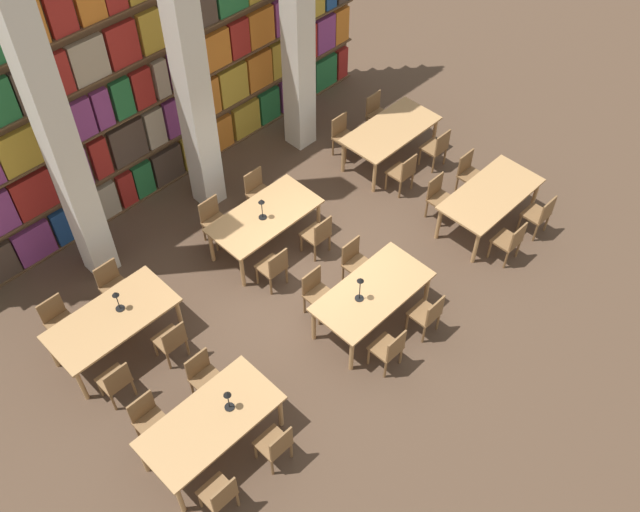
% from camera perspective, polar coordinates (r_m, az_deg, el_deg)
% --- Properties ---
extents(ground_plane, '(40.00, 40.00, 0.00)m').
position_cam_1_polar(ground_plane, '(12.18, -0.40, -1.85)').
color(ground_plane, '#4C3828').
extents(bookshelf_bank, '(9.53, 0.35, 5.50)m').
position_cam_1_polar(bookshelf_bank, '(12.72, -13.06, 15.48)').
color(bookshelf_bank, brown).
rests_on(bookshelf_bank, ground_plane).
extents(pillar_left, '(0.45, 0.45, 6.00)m').
position_cam_1_polar(pillar_left, '(10.94, -20.45, 9.50)').
color(pillar_left, beige).
rests_on(pillar_left, ground_plane).
extents(pillar_center, '(0.45, 0.45, 6.00)m').
position_cam_1_polar(pillar_center, '(11.83, -10.51, 15.09)').
color(pillar_center, beige).
rests_on(pillar_center, ground_plane).
extents(pillar_right, '(0.45, 0.45, 6.00)m').
position_cam_1_polar(pillar_right, '(13.11, -1.85, 19.40)').
color(pillar_right, beige).
rests_on(pillar_right, ground_plane).
extents(reading_table_0, '(1.95, 0.97, 0.77)m').
position_cam_1_polar(reading_table_0, '(9.99, -8.73, -13.05)').
color(reading_table_0, tan).
rests_on(reading_table_0, ground_plane).
extents(chair_0, '(0.42, 0.40, 0.86)m').
position_cam_1_polar(chair_0, '(9.78, -8.01, -18.37)').
color(chair_0, brown).
rests_on(chair_0, ground_plane).
extents(chair_1, '(0.42, 0.40, 0.86)m').
position_cam_1_polar(chair_1, '(10.44, -13.53, -12.56)').
color(chair_1, brown).
rests_on(chair_1, ground_plane).
extents(chair_2, '(0.42, 0.40, 0.86)m').
position_cam_1_polar(chair_2, '(10.00, -3.56, -14.82)').
color(chair_2, brown).
rests_on(chair_2, ground_plane).
extents(chair_3, '(0.42, 0.40, 0.86)m').
position_cam_1_polar(chair_3, '(10.65, -9.26, -9.44)').
color(chair_3, brown).
rests_on(chair_3, ground_plane).
extents(desk_lamp_0, '(0.14, 0.14, 0.39)m').
position_cam_1_polar(desk_lamp_0, '(9.75, -7.39, -11.17)').
color(desk_lamp_0, black).
rests_on(desk_lamp_0, reading_table_0).
extents(reading_table_1, '(1.95, 0.97, 0.77)m').
position_cam_1_polar(reading_table_1, '(11.13, 4.23, -3.05)').
color(reading_table_1, tan).
rests_on(reading_table_1, ground_plane).
extents(chair_4, '(0.42, 0.40, 0.86)m').
position_cam_1_polar(chair_4, '(10.82, 5.56, -7.38)').
color(chair_4, brown).
rests_on(chair_4, ground_plane).
extents(chair_5, '(0.42, 0.40, 0.86)m').
position_cam_1_polar(chair_5, '(11.41, -0.26, -2.90)').
color(chair_5, brown).
rests_on(chair_5, ground_plane).
extents(chair_6, '(0.42, 0.40, 0.86)m').
position_cam_1_polar(chair_6, '(11.27, 8.60, -4.61)').
color(chair_6, brown).
rests_on(chair_6, ground_plane).
extents(chair_7, '(0.42, 0.40, 0.86)m').
position_cam_1_polar(chair_7, '(11.83, 2.85, -0.45)').
color(chair_7, brown).
rests_on(chair_7, ground_plane).
extents(desk_lamp_1, '(0.14, 0.14, 0.50)m').
position_cam_1_polar(desk_lamp_1, '(10.70, 3.23, -2.33)').
color(desk_lamp_1, black).
rests_on(desk_lamp_1, reading_table_1).
extents(reading_table_2, '(1.95, 0.97, 0.77)m').
position_cam_1_polar(reading_table_2, '(12.93, 13.50, 4.66)').
color(reading_table_2, tan).
rests_on(reading_table_2, ground_plane).
extents(chair_8, '(0.42, 0.40, 0.86)m').
position_cam_1_polar(chair_8, '(12.56, 14.95, 1.18)').
color(chair_8, brown).
rests_on(chair_8, ground_plane).
extents(chair_9, '(0.42, 0.40, 0.86)m').
position_cam_1_polar(chair_9, '(13.07, 9.50, 4.71)').
color(chair_9, brown).
rests_on(chair_9, ground_plane).
extents(chair_10, '(0.42, 0.40, 0.86)m').
position_cam_1_polar(chair_10, '(13.15, 17.14, 3.21)').
color(chair_10, brown).
rests_on(chair_10, ground_plane).
extents(chair_11, '(0.42, 0.40, 0.86)m').
position_cam_1_polar(chair_11, '(13.64, 11.84, 6.52)').
color(chair_11, brown).
rests_on(chair_11, ground_plane).
extents(reading_table_3, '(1.95, 0.97, 0.77)m').
position_cam_1_polar(reading_table_3, '(11.24, -16.27, -4.99)').
color(reading_table_3, tan).
rests_on(reading_table_3, ground_plane).
extents(chair_12, '(0.42, 0.40, 0.86)m').
position_cam_1_polar(chair_12, '(10.88, -16.03, -9.58)').
color(chair_12, brown).
rests_on(chair_12, ground_plane).
extents(chair_13, '(0.42, 0.40, 0.86)m').
position_cam_1_polar(chair_13, '(11.79, -20.18, -4.85)').
color(chair_13, brown).
rests_on(chair_13, ground_plane).
extents(chair_14, '(0.42, 0.40, 0.86)m').
position_cam_1_polar(chair_14, '(11.09, -11.81, -6.60)').
color(chair_14, brown).
rests_on(chair_14, ground_plane).
extents(chair_15, '(0.42, 0.40, 0.86)m').
position_cam_1_polar(chair_15, '(11.98, -16.22, -2.21)').
color(chair_15, brown).
rests_on(chair_15, ground_plane).
extents(desk_lamp_2, '(0.14, 0.14, 0.40)m').
position_cam_1_polar(desk_lamp_2, '(11.04, -15.96, -3.25)').
color(desk_lamp_2, black).
rests_on(desk_lamp_2, reading_table_3).
extents(reading_table_4, '(1.95, 0.97, 0.77)m').
position_cam_1_polar(reading_table_4, '(12.23, -4.43, 3.05)').
color(reading_table_4, tan).
rests_on(reading_table_4, ground_plane).
extents(chair_16, '(0.42, 0.40, 0.86)m').
position_cam_1_polar(chair_16, '(11.77, -3.72, -0.87)').
color(chair_16, brown).
rests_on(chair_16, ground_plane).
extents(chair_17, '(0.42, 0.40, 0.86)m').
position_cam_1_polar(chair_17, '(12.61, -8.46, 2.89)').
color(chair_17, brown).
rests_on(chair_17, ground_plane).
extents(chair_18, '(0.42, 0.40, 0.86)m').
position_cam_1_polar(chair_18, '(12.23, -0.16, 1.75)').
color(chair_18, brown).
rests_on(chair_18, ground_plane).
extents(chair_19, '(0.42, 0.40, 0.86)m').
position_cam_1_polar(chair_19, '(13.05, -4.97, 5.21)').
color(chair_19, brown).
rests_on(chair_19, ground_plane).
extents(desk_lamp_3, '(0.14, 0.14, 0.43)m').
position_cam_1_polar(desk_lamp_3, '(11.93, -4.68, 4.05)').
color(desk_lamp_3, black).
rests_on(desk_lamp_3, reading_table_4).
extents(reading_table_5, '(1.95, 0.97, 0.77)m').
position_cam_1_polar(reading_table_5, '(13.98, 5.68, 9.85)').
color(reading_table_5, tan).
rests_on(reading_table_5, ground_plane).
extents(chair_20, '(0.42, 0.40, 0.86)m').
position_cam_1_polar(chair_20, '(13.46, 6.66, 6.68)').
color(chair_20, brown).
rests_on(chair_20, ground_plane).
extents(chair_21, '(0.42, 0.40, 0.86)m').
position_cam_1_polar(chair_21, '(14.20, 1.88, 9.65)').
color(chair_21, brown).
rests_on(chair_21, ground_plane).
extents(chair_22, '(0.42, 0.40, 0.86)m').
position_cam_1_polar(chair_22, '(14.09, 9.30, 8.56)').
color(chair_22, brown).
rests_on(chair_22, ground_plane).
extents(chair_23, '(0.42, 0.40, 0.86)m').
position_cam_1_polar(chair_23, '(14.80, 4.59, 11.34)').
color(chair_23, brown).
rests_on(chair_23, ground_plane).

